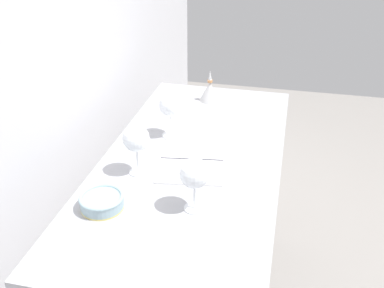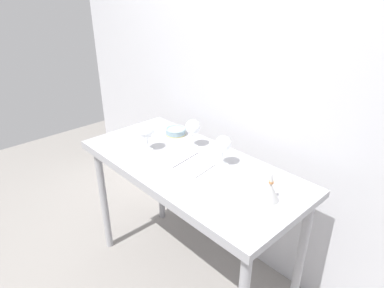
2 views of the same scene
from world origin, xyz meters
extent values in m
cube|color=silver|center=(0.00, 0.49, 1.30)|extent=(3.80, 0.04, 2.60)
cube|color=#A0A0A5|center=(0.00, 0.00, 0.88)|extent=(1.40, 0.64, 0.04)
cube|color=#A0A0A5|center=(0.00, -0.33, 0.88)|extent=(1.40, 0.01, 0.05)
cylinder|color=#A0A0A5|center=(0.64, -0.26, 0.43)|extent=(0.05, 0.05, 0.86)
cylinder|color=#A0A0A5|center=(0.64, 0.26, 0.43)|extent=(0.05, 0.05, 0.86)
cylinder|color=white|center=(-0.30, -0.08, 0.90)|extent=(0.07, 0.07, 0.00)
cylinder|color=white|center=(-0.30, -0.08, 0.95)|extent=(0.01, 0.01, 0.09)
sphere|color=white|center=(-0.30, -0.08, 1.03)|extent=(0.09, 0.09, 0.09)
cylinder|color=maroon|center=(-0.30, -0.08, 1.01)|extent=(0.07, 0.07, 0.03)
cylinder|color=white|center=(0.15, 0.12, 0.90)|extent=(0.08, 0.08, 0.00)
cylinder|color=white|center=(0.15, 0.12, 0.95)|extent=(0.01, 0.01, 0.09)
sphere|color=white|center=(0.15, 0.12, 1.04)|extent=(0.09, 0.09, 0.09)
cylinder|color=maroon|center=(0.15, 0.12, 1.02)|extent=(0.06, 0.06, 0.03)
cylinder|color=white|center=(-0.14, 0.16, 0.90)|extent=(0.06, 0.06, 0.00)
cylinder|color=white|center=(-0.14, 0.16, 0.95)|extent=(0.01, 0.01, 0.09)
sphere|color=white|center=(-0.14, 0.16, 1.04)|extent=(0.09, 0.09, 0.09)
cylinder|color=maroon|center=(-0.14, 0.16, 1.02)|extent=(0.06, 0.06, 0.02)
cube|color=white|center=(-0.10, -0.02, 0.90)|extent=(0.19, 0.25, 0.01)
cube|color=white|center=(0.06, 0.00, 0.90)|extent=(0.19, 0.25, 0.01)
cube|color=#3F3F47|center=(-0.02, -0.01, 0.90)|extent=(0.04, 0.23, 0.01)
cube|color=white|center=(0.30, 0.04, 0.90)|extent=(0.23, 0.26, 0.00)
cylinder|color=#DBCC66|center=(-0.36, 0.20, 0.90)|extent=(0.13, 0.13, 0.01)
cylinder|color=#8CA8B2|center=(-0.36, 0.20, 0.92)|extent=(0.13, 0.13, 0.03)
torus|color=#8CA8B2|center=(-0.36, 0.20, 0.94)|extent=(0.14, 0.14, 0.01)
cone|color=#B6B6B6|center=(0.53, 0.03, 0.95)|extent=(0.10, 0.10, 0.09)
cylinder|color=#C17F4C|center=(0.53, 0.03, 1.00)|extent=(0.02, 0.02, 0.01)
cone|color=#B6B6B6|center=(0.53, 0.03, 1.03)|extent=(0.02, 0.02, 0.04)
camera|label=1|loc=(-1.38, -0.32, 1.75)|focal=41.60mm
camera|label=2|loc=(1.24, -1.14, 1.84)|focal=30.95mm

